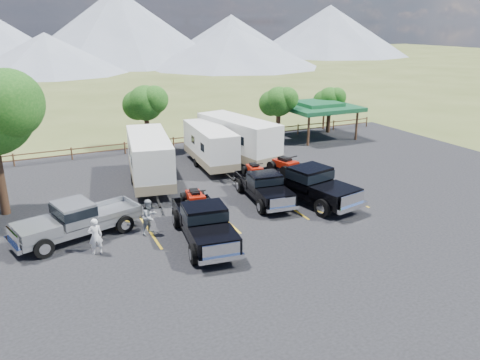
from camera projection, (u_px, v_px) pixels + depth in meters
name	position (u px, v px, depth m)	size (l,w,h in m)	color
ground	(289.00, 237.00, 22.80)	(320.00, 320.00, 0.00)	#414D20
asphalt_lot	(260.00, 215.00, 25.37)	(44.00, 34.00, 0.04)	black
stall_lines	(252.00, 208.00, 26.22)	(12.12, 5.50, 0.01)	gold
tree_ne_a	(278.00, 102.00, 39.89)	(3.11, 2.92, 4.76)	#301D13
tree_ne_b	(329.00, 100.00, 43.27)	(2.77, 2.59, 4.27)	#301D13
tree_north	(145.00, 103.00, 37.06)	(3.46, 3.24, 5.25)	#301D13
rail_fence	(196.00, 139.00, 39.28)	(36.12, 0.12, 1.00)	brown
pavilion	(318.00, 106.00, 41.71)	(6.20, 6.20, 3.22)	brown
mountain_range	(26.00, 31.00, 108.09)	(209.00, 71.00, 20.00)	gray
rig_left	(203.00, 221.00, 22.08)	(2.78, 6.42, 2.08)	black
rig_center	(263.00, 185.00, 27.15)	(2.48, 5.83, 1.89)	black
rig_right	(306.00, 182.00, 27.08)	(3.57, 7.21, 2.31)	black
trailer_left	(150.00, 159.00, 29.58)	(3.56, 9.18, 3.17)	silver
trailer_center	(210.00, 146.00, 33.33)	(2.61, 8.31, 2.88)	silver
trailer_right	(238.00, 139.00, 34.45)	(3.83, 9.34, 3.23)	silver
pickup_silver	(78.00, 219.00, 22.36)	(6.43, 3.58, 1.84)	gray
person_a	(95.00, 236.00, 20.84)	(0.62, 0.40, 1.69)	white
person_b	(150.00, 217.00, 22.82)	(0.86, 0.67, 1.78)	gray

